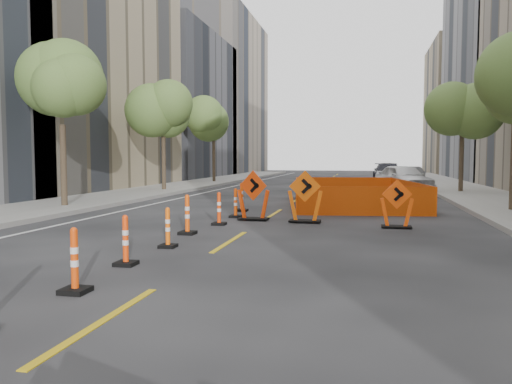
% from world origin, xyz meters
% --- Properties ---
extents(ground_plane, '(140.00, 140.00, 0.00)m').
position_xyz_m(ground_plane, '(0.00, 0.00, 0.00)').
color(ground_plane, black).
extents(sidewalk_left, '(4.00, 90.00, 0.15)m').
position_xyz_m(sidewalk_left, '(-9.00, 12.00, 0.07)').
color(sidewalk_left, gray).
rests_on(sidewalk_left, ground).
extents(bld_left_d, '(12.00, 16.00, 14.00)m').
position_xyz_m(bld_left_d, '(-17.00, 39.20, 7.00)').
color(bld_left_d, '#4C4C51').
rests_on(bld_left_d, ground).
extents(bld_left_e, '(12.00, 20.00, 20.00)m').
position_xyz_m(bld_left_e, '(-17.00, 55.60, 10.00)').
color(bld_left_e, gray).
rests_on(bld_left_e, ground).
extents(bld_right_e, '(12.00, 14.00, 16.00)m').
position_xyz_m(bld_right_e, '(17.00, 58.60, 8.00)').
color(bld_right_e, tan).
rests_on(bld_right_e, ground).
extents(tree_l_b, '(2.80, 2.80, 5.95)m').
position_xyz_m(tree_l_b, '(-8.40, 10.00, 4.53)').
color(tree_l_b, '#382B1E').
rests_on(tree_l_b, ground).
extents(tree_l_c, '(2.80, 2.80, 5.95)m').
position_xyz_m(tree_l_c, '(-8.40, 20.00, 4.53)').
color(tree_l_c, '#382B1E').
rests_on(tree_l_c, ground).
extents(tree_l_d, '(2.80, 2.80, 5.95)m').
position_xyz_m(tree_l_d, '(-8.40, 30.00, 4.53)').
color(tree_l_d, '#382B1E').
rests_on(tree_l_d, ground).
extents(tree_r_c, '(2.80, 2.80, 5.95)m').
position_xyz_m(tree_r_c, '(8.40, 22.00, 4.53)').
color(tree_r_c, '#382B1E').
rests_on(tree_r_c, ground).
extents(channelizer_2, '(0.39, 0.39, 1.00)m').
position_xyz_m(channelizer_2, '(-1.07, -0.90, 0.50)').
color(channelizer_2, '#DF4009').
rests_on(channelizer_2, ground).
extents(channelizer_3, '(0.38, 0.38, 0.96)m').
position_xyz_m(channelizer_3, '(-1.22, 1.02, 0.48)').
color(channelizer_3, '#F93F0A').
rests_on(channelizer_3, ground).
extents(channelizer_4, '(0.36, 0.36, 0.91)m').
position_xyz_m(channelizer_4, '(-1.16, 2.94, 0.46)').
color(channelizer_4, '#FF610A').
rests_on(channelizer_4, ground).
extents(channelizer_5, '(0.42, 0.42, 1.06)m').
position_xyz_m(channelizer_5, '(-1.40, 4.86, 0.53)').
color(channelizer_5, '#F24D0A').
rests_on(channelizer_5, ground).
extents(channelizer_6, '(0.39, 0.39, 0.99)m').
position_xyz_m(channelizer_6, '(-1.10, 6.78, 0.50)').
color(channelizer_6, '#E23A09').
rests_on(channelizer_6, ground).
extents(channelizer_7, '(0.39, 0.39, 0.99)m').
position_xyz_m(channelizer_7, '(-1.08, 8.69, 0.50)').
color(channelizer_7, '#DC4409').
rests_on(channelizer_7, ground).
extents(channelizer_8, '(0.42, 0.42, 1.08)m').
position_xyz_m(channelizer_8, '(-1.35, 10.61, 0.54)').
color(channelizer_8, '#FF520A').
rests_on(channelizer_8, ground).
extents(chevron_sign_left, '(1.21, 0.91, 1.61)m').
position_xyz_m(chevron_sign_left, '(-0.34, 8.13, 0.80)').
color(chevron_sign_left, '#EC3C09').
rests_on(chevron_sign_left, ground).
extents(chevron_sign_center, '(1.19, 0.85, 1.62)m').
position_xyz_m(chevron_sign_center, '(1.36, 7.90, 0.81)').
color(chevron_sign_center, '#FF600A').
rests_on(chevron_sign_center, ground).
extents(chevron_sign_right, '(1.01, 0.70, 1.40)m').
position_xyz_m(chevron_sign_right, '(4.07, 7.25, 0.70)').
color(chevron_sign_right, '#FF4C0A').
rests_on(chevron_sign_right, ground).
extents(safety_fence, '(5.82, 8.70, 1.02)m').
position_xyz_m(safety_fence, '(2.67, 14.14, 0.51)').
color(safety_fence, '#FF510D').
rests_on(safety_fence, ground).
extents(parked_car_near, '(3.55, 5.20, 1.64)m').
position_xyz_m(parked_car_near, '(5.37, 22.62, 0.82)').
color(parked_car_near, white).
rests_on(parked_car_near, ground).
extents(parked_car_mid, '(3.00, 4.45, 1.39)m').
position_xyz_m(parked_car_mid, '(6.00, 28.71, 0.69)').
color(parked_car_mid, '#A6A7AB').
rests_on(parked_car_mid, ground).
extents(parked_car_far, '(2.29, 5.46, 1.57)m').
position_xyz_m(parked_car_far, '(4.97, 34.13, 0.79)').
color(parked_car_far, black).
rests_on(parked_car_far, ground).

